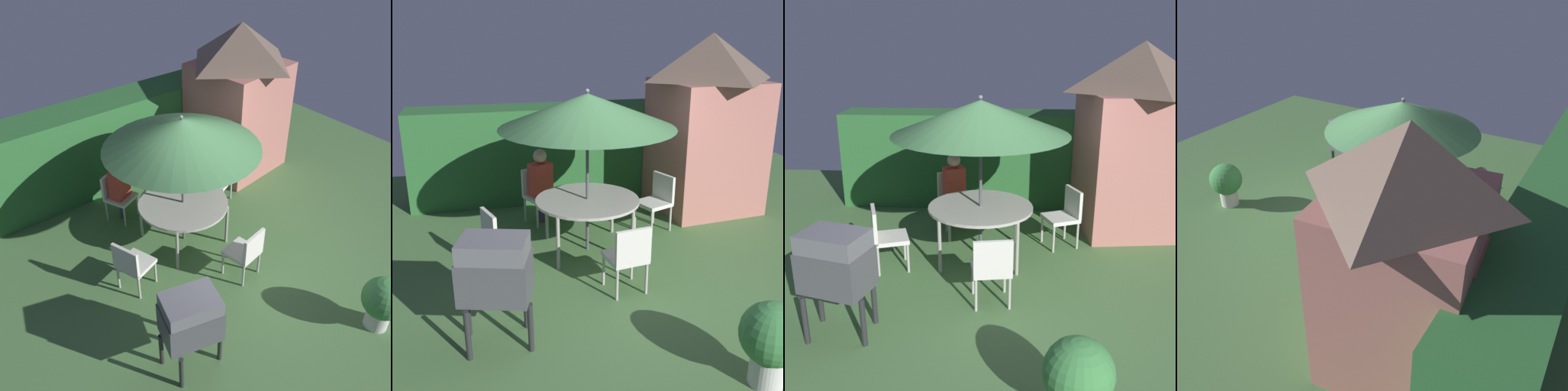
# 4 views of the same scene
# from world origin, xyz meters

# --- Properties ---
(ground_plane) EXTENTS (11.00, 11.00, 0.00)m
(ground_plane) POSITION_xyz_m (0.00, 0.00, 0.00)
(ground_plane) COLOR #47703D
(hedge_backdrop) EXTENTS (6.38, 0.89, 1.74)m
(hedge_backdrop) POSITION_xyz_m (0.00, 3.50, 0.87)
(hedge_backdrop) COLOR #28602D
(hedge_backdrop) RESTS_ON ground
(garden_shed) EXTENTS (1.92, 1.83, 3.02)m
(garden_shed) POSITION_xyz_m (1.93, 2.36, 1.54)
(garden_shed) COLOR #B26B60
(garden_shed) RESTS_ON ground
(patio_table) EXTENTS (1.49, 1.49, 0.80)m
(patio_table) POSITION_xyz_m (-0.49, 1.06, 0.74)
(patio_table) COLOR #B2ADA3
(patio_table) RESTS_ON ground
(patio_umbrella) EXTENTS (2.44, 2.44, 2.35)m
(patio_umbrella) POSITION_xyz_m (-0.49, 1.06, 2.06)
(patio_umbrella) COLOR #4C4C51
(patio_umbrella) RESTS_ON ground
(bbq_grill) EXTENTS (0.81, 0.67, 1.20)m
(bbq_grill) POSITION_xyz_m (-1.89, -0.92, 0.85)
(bbq_grill) COLOR #47474C
(bbq_grill) RESTS_ON ground
(chair_near_shed) EXTENTS (0.61, 0.61, 0.90)m
(chair_near_shed) POSITION_xyz_m (-1.03, 2.32, 0.52)
(chair_near_shed) COLOR silver
(chair_near_shed) RESTS_ON ground
(chair_far_side) EXTENTS (0.59, 0.59, 0.90)m
(chair_far_side) POSITION_xyz_m (-1.78, 0.62, 0.52)
(chair_far_side) COLOR silver
(chair_far_side) RESTS_ON ground
(chair_toward_hedge) EXTENTS (0.53, 0.53, 0.90)m
(chair_toward_hedge) POSITION_xyz_m (-0.27, -0.25, 0.52)
(chair_toward_hedge) COLOR silver
(chair_toward_hedge) RESTS_ON ground
(chair_toward_house) EXTENTS (0.60, 0.60, 0.90)m
(chair_toward_house) POSITION_xyz_m (0.78, 1.57, 0.52)
(chair_toward_house) COLOR silver
(chair_toward_house) RESTS_ON ground
(potted_plant_by_shed) EXTENTS (0.59, 0.59, 0.84)m
(potted_plant_by_shed) POSITION_xyz_m (0.50, -2.10, 0.49)
(potted_plant_by_shed) COLOR silver
(potted_plant_by_shed) RESTS_ON ground
(person_in_red) EXTENTS (0.41, 0.36, 1.26)m
(person_in_red) POSITION_xyz_m (-1.00, 2.25, 0.78)
(person_in_red) COLOR #CC3D33
(person_in_red) RESTS_ON ground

